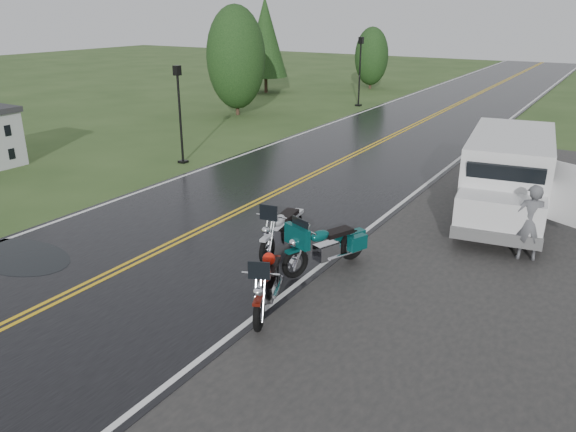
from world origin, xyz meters
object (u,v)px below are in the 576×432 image
object	(u,v)px
motorcycle_teal	(295,252)
lamp_post_far_left	(360,72)
van_white	(464,193)
motorcycle_silver	(267,239)
lamp_post_near_left	(180,115)
motorcycle_red	(258,301)
person_at_van	(530,224)

from	to	relation	value
motorcycle_teal	lamp_post_far_left	distance (m)	23.67
motorcycle_teal	van_white	world-z (taller)	van_white
motorcycle_silver	lamp_post_far_left	world-z (taller)	lamp_post_far_left
van_white	lamp_post_near_left	distance (m)	11.30
motorcycle_teal	lamp_post_near_left	size ratio (longest dim) A/B	0.63
motorcycle_red	motorcycle_teal	world-z (taller)	motorcycle_teal
motorcycle_teal	person_at_van	world-z (taller)	person_at_van
van_white	lamp_post_far_left	bearing A→B (deg)	113.97
motorcycle_teal	van_white	size ratio (longest dim) A/B	0.38
motorcycle_red	motorcycle_silver	distance (m)	2.79
motorcycle_red	person_at_van	size ratio (longest dim) A/B	1.21
motorcycle_red	van_white	distance (m)	6.82
van_white	lamp_post_near_left	size ratio (longest dim) A/B	1.63
motorcycle_teal	person_at_van	xyz separation A→B (m)	(4.08, 3.74, 0.23)
motorcycle_teal	van_white	bearing A→B (deg)	83.52
motorcycle_red	lamp_post_far_left	distance (m)	25.87
person_at_van	lamp_post_near_left	distance (m)	13.12
motorcycle_red	motorcycle_silver	size ratio (longest dim) A/B	0.94
lamp_post_near_left	lamp_post_far_left	bearing A→B (deg)	89.52
motorcycle_silver	lamp_post_far_left	size ratio (longest dim) A/B	0.58
person_at_van	van_white	bearing A→B (deg)	-40.40
van_white	lamp_post_near_left	world-z (taller)	lamp_post_near_left
motorcycle_teal	motorcycle_silver	world-z (taller)	motorcycle_silver
motorcycle_red	van_white	world-z (taller)	van_white
van_white	person_at_van	size ratio (longest dim) A/B	3.29
motorcycle_silver	van_white	world-z (taller)	van_white
motorcycle_silver	lamp_post_near_left	world-z (taller)	lamp_post_near_left
motorcycle_silver	van_white	distance (m)	5.28
motorcycle_red	motorcycle_silver	xyz separation A→B (m)	(-1.41, 2.41, 0.04)
motorcycle_red	lamp_post_near_left	distance (m)	12.60
person_at_van	lamp_post_near_left	xyz separation A→B (m)	(-12.84, 2.55, 0.93)
person_at_van	motorcycle_red	bearing A→B (deg)	39.06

